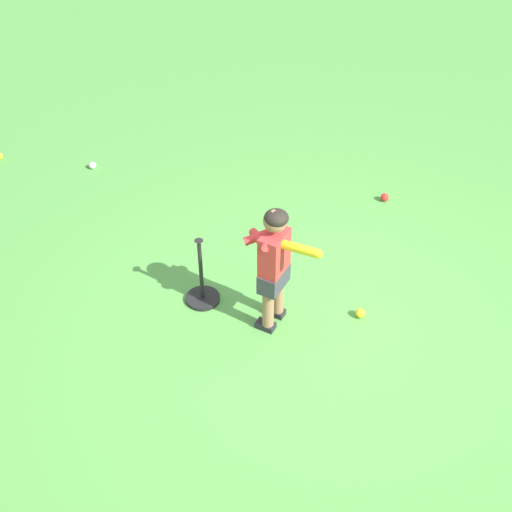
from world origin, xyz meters
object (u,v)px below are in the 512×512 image
(batting_tee, at_px, (202,290))
(play_ball_far_right, at_px, (385,197))
(play_ball_midfield, at_px, (360,313))
(child_batter, at_px, (274,259))
(play_ball_center_lawn, at_px, (93,165))

(batting_tee, bearing_deg, play_ball_far_right, 13.50)
(play_ball_far_right, height_order, play_ball_midfield, play_ball_far_right)
(child_batter, distance_m, batting_tee, 0.83)
(play_ball_far_right, relative_size, batting_tee, 0.13)
(child_batter, xyz_separation_m, play_ball_center_lawn, (-0.67, 2.82, -0.61))
(play_ball_center_lawn, xyz_separation_m, play_ball_far_right, (2.40, -1.83, 0.00))
(play_ball_midfield, bearing_deg, batting_tee, 145.07)
(play_ball_center_lawn, relative_size, play_ball_midfield, 0.96)
(child_batter, height_order, play_ball_center_lawn, child_batter)
(play_ball_midfield, distance_m, batting_tee, 1.28)
(play_ball_far_right, distance_m, batting_tee, 2.20)
(child_batter, relative_size, play_ball_far_right, 13.36)
(play_ball_center_lawn, bearing_deg, batting_tee, -83.44)
(child_batter, relative_size, batting_tee, 1.74)
(play_ball_center_lawn, height_order, play_ball_far_right, play_ball_far_right)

